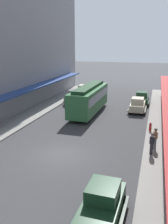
{
  "coord_description": "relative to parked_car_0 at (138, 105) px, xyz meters",
  "views": [
    {
      "loc": [
        6.57,
        -15.96,
        8.22
      ],
      "look_at": [
        0.0,
        6.0,
        1.8
      ],
      "focal_mm": 39.0,
      "sensor_mm": 36.0,
      "label": 1
    }
  ],
  "objects": [
    {
      "name": "parked_car_3",
      "position": [
        0.0,
        -20.44,
        0.0
      ],
      "size": [
        2.24,
        4.29,
        1.84
      ],
      "color": "#193D23",
      "rests_on": "ground"
    },
    {
      "name": "pedestrian_0",
      "position": [
        2.05,
        -12.42,
        0.07
      ],
      "size": [
        0.36,
        0.28,
        1.67
      ],
      "color": "#2D2D33",
      "rests_on": "sidewalk_right"
    },
    {
      "name": "pedestrian_4",
      "position": [
        3.07,
        -1.23,
        0.07
      ],
      "size": [
        0.36,
        0.28,
        1.67
      ],
      "color": "slate",
      "rests_on": "sidewalk_right"
    },
    {
      "name": "sidewalk_right",
      "position": [
        2.95,
        -14.16,
        -0.87
      ],
      "size": [
        3.0,
        60.0,
        0.15
      ],
      "primitive_type": "cube",
      "color": "#99968E",
      "rests_on": "ground"
    },
    {
      "name": "streetcar",
      "position": [
        -5.67,
        -2.32,
        0.96
      ],
      "size": [
        2.63,
        9.63,
        3.46
      ],
      "color": "#33723F",
      "rests_on": "ground"
    },
    {
      "name": "parked_car_2",
      "position": [
        0.23,
        4.21,
        0.0
      ],
      "size": [
        2.16,
        4.27,
        1.84
      ],
      "color": "#193D23",
      "rests_on": "ground"
    },
    {
      "name": "ground_plane",
      "position": [
        -4.55,
        -14.16,
        -0.94
      ],
      "size": [
        200.0,
        200.0,
        0.0
      ],
      "primitive_type": "plane",
      "color": "#424244"
    },
    {
      "name": "pedestrian_3",
      "position": [
        2.28,
        -11.29,
        0.07
      ],
      "size": [
        0.36,
        0.28,
        1.67
      ],
      "color": "slate",
      "rests_on": "sidewalk_right"
    },
    {
      "name": "fire_hydrant",
      "position": [
        1.8,
        -7.15,
        -0.38
      ],
      "size": [
        0.24,
        0.24,
        0.82
      ],
      "color": "#B21E19",
      "rests_on": "sidewalk_right"
    },
    {
      "name": "parked_car_1",
      "position": [
        -9.13,
        2.38,
        0.0
      ],
      "size": [
        2.26,
        4.3,
        1.84
      ],
      "color": "slate",
      "rests_on": "ground"
    },
    {
      "name": "parked_car_0",
      "position": [
        0.0,
        0.0,
        0.0
      ],
      "size": [
        2.15,
        4.27,
        1.84
      ],
      "color": "beige",
      "rests_on": "ground"
    },
    {
      "name": "parked_car_4",
      "position": [
        -9.22,
        7.38,
        0.0
      ],
      "size": [
        2.21,
        4.29,
        1.84
      ],
      "color": "beige",
      "rests_on": "ground"
    }
  ]
}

